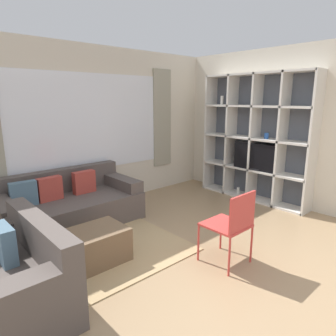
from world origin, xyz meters
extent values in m
plane|color=#9E7F5B|center=(0.00, 0.00, 0.00)|extent=(16.00, 16.00, 0.00)
cube|color=beige|center=(0.00, 3.22, 1.35)|extent=(6.29, 0.07, 2.70)
cube|color=white|center=(0.00, 3.18, 1.45)|extent=(2.80, 0.01, 1.60)
cube|color=#9E9984|center=(1.57, 3.16, 1.45)|extent=(0.44, 0.03, 1.90)
cube|color=beige|center=(2.58, 1.59, 1.35)|extent=(0.07, 4.38, 2.70)
cube|color=tan|center=(-1.14, 1.71, 0.01)|extent=(2.70, 1.78, 0.01)
cube|color=#515660|center=(2.54, 1.53, 1.14)|extent=(0.02, 2.08, 2.28)
cube|color=silver|center=(2.37, 0.49, 1.14)|extent=(0.35, 0.04, 2.28)
cube|color=silver|center=(2.37, 1.01, 1.14)|extent=(0.35, 0.04, 2.28)
cube|color=silver|center=(2.37, 1.53, 1.14)|extent=(0.35, 0.04, 2.28)
cube|color=silver|center=(2.37, 2.05, 1.14)|extent=(0.35, 0.04, 2.28)
cube|color=silver|center=(2.37, 2.57, 1.14)|extent=(0.35, 0.04, 2.28)
cube|color=silver|center=(2.37, 1.53, 0.02)|extent=(0.35, 2.08, 0.04)
cube|color=silver|center=(2.37, 1.53, 0.57)|extent=(0.35, 2.08, 0.04)
cube|color=silver|center=(2.37, 1.53, 1.14)|extent=(0.35, 2.08, 0.04)
cube|color=silver|center=(2.37, 1.53, 1.71)|extent=(0.35, 2.08, 0.04)
cube|color=silver|center=(2.37, 1.53, 2.26)|extent=(0.35, 2.08, 0.04)
cube|color=black|center=(2.23, 1.43, 0.83)|extent=(0.04, 0.83, 0.48)
cube|color=black|center=(2.25, 1.43, 0.60)|extent=(0.10, 0.24, 0.03)
cylinder|color=white|center=(2.35, 2.29, 1.81)|extent=(0.06, 0.06, 0.17)
cylinder|color=red|center=(2.35, 1.80, 0.64)|extent=(0.09, 0.09, 0.11)
cylinder|color=white|center=(2.35, 1.81, 0.09)|extent=(0.06, 0.06, 0.11)
cylinder|color=#2856A8|center=(2.35, 1.29, 1.21)|extent=(0.08, 0.08, 0.10)
cube|color=#564C47|center=(-0.69, 2.62, 0.21)|extent=(2.00, 1.00, 0.42)
cube|color=#564C47|center=(-0.69, 3.03, 0.60)|extent=(2.00, 0.18, 0.36)
cube|color=#564C47|center=(-1.58, 2.62, 0.50)|extent=(0.24, 0.94, 0.17)
cube|color=#564C47|center=(0.19, 2.62, 0.50)|extent=(0.24, 0.94, 0.17)
cube|color=#AD3D33|center=(-0.92, 2.75, 0.59)|extent=(0.34, 0.13, 0.34)
cube|color=#AD3D33|center=(-0.39, 2.75, 0.59)|extent=(0.34, 0.13, 0.34)
cube|color=slate|center=(-1.28, 2.75, 0.59)|extent=(0.35, 0.15, 0.34)
cube|color=#564C47|center=(-1.58, 1.29, 0.60)|extent=(0.18, 1.45, 0.36)
cube|color=#564C47|center=(-1.99, 0.68, 0.50)|extent=(0.94, 0.24, 0.17)
cube|color=slate|center=(-1.86, 1.37, 0.59)|extent=(0.13, 0.34, 0.34)
cube|color=brown|center=(-0.91, 1.47, 0.20)|extent=(0.64, 0.52, 0.40)
cylinder|color=#CC3D38|center=(0.39, 0.70, 0.22)|extent=(0.02, 0.02, 0.44)
cylinder|color=#CC3D38|center=(-0.03, 0.70, 0.22)|extent=(0.02, 0.02, 0.44)
cylinder|color=#CC3D38|center=(0.39, 0.26, 0.22)|extent=(0.02, 0.02, 0.44)
cylinder|color=#CC3D38|center=(-0.03, 0.26, 0.22)|extent=(0.02, 0.02, 0.44)
cube|color=#CC3D38|center=(0.18, 0.48, 0.45)|extent=(0.44, 0.46, 0.02)
cube|color=#CC3D38|center=(0.18, 0.27, 0.66)|extent=(0.44, 0.02, 0.40)
camera|label=1|loc=(-2.42, -1.41, 1.85)|focal=32.00mm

